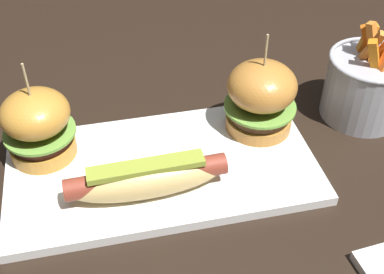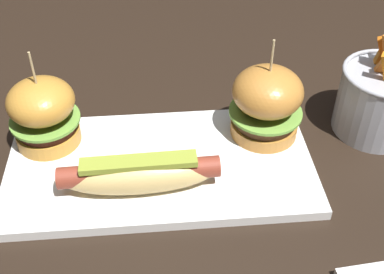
{
  "view_description": "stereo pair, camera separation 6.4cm",
  "coord_description": "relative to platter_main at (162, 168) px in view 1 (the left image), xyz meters",
  "views": [
    {
      "loc": [
        -0.07,
        -0.47,
        0.47
      ],
      "look_at": [
        0.04,
        0.0,
        0.05
      ],
      "focal_mm": 47.01,
      "sensor_mm": 36.0,
      "label": 1
    },
    {
      "loc": [
        -0.0,
        -0.48,
        0.47
      ],
      "look_at": [
        0.04,
        0.0,
        0.05
      ],
      "focal_mm": 47.01,
      "sensor_mm": 36.0,
      "label": 2
    }
  ],
  "objects": [
    {
      "name": "slider_right",
      "position": [
        0.15,
        0.05,
        0.06
      ],
      "size": [
        0.1,
        0.1,
        0.15
      ],
      "color": "#BB7932",
      "rests_on": "platter_main"
    },
    {
      "name": "ground_plane",
      "position": [
        0.0,
        0.0,
        -0.01
      ],
      "size": [
        3.0,
        3.0,
        0.0
      ],
      "primitive_type": "plane",
      "color": "black"
    },
    {
      "name": "slider_left",
      "position": [
        -0.15,
        0.06,
        0.06
      ],
      "size": [
        0.09,
        0.09,
        0.14
      ],
      "color": "#C68732",
      "rests_on": "platter_main"
    },
    {
      "name": "hot_dog",
      "position": [
        -0.03,
        -0.05,
        0.03
      ],
      "size": [
        0.2,
        0.05,
        0.05
      ],
      "color": "tan",
      "rests_on": "platter_main"
    },
    {
      "name": "platter_main",
      "position": [
        0.0,
        0.0,
        0.0
      ],
      "size": [
        0.4,
        0.21,
        0.01
      ],
      "primitive_type": "cube",
      "color": "white",
      "rests_on": "ground"
    },
    {
      "name": "fries_bucket",
      "position": [
        0.31,
        0.06,
        0.05
      ],
      "size": [
        0.12,
        0.12,
        0.15
      ],
      "color": "#A8AAB2",
      "rests_on": "ground"
    }
  ]
}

